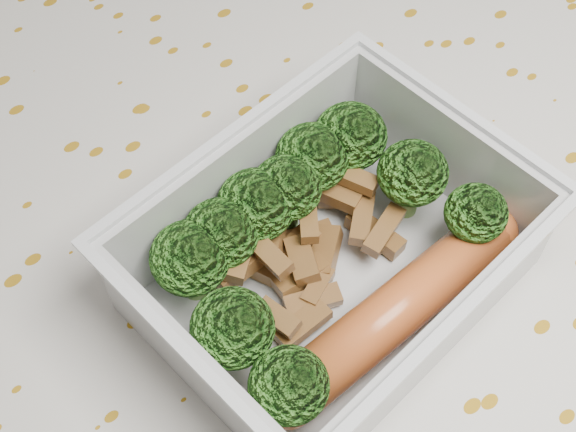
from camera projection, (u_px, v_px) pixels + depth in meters
dining_table at (286, 321)px, 0.50m from camera, size 1.40×0.90×0.75m
tablecloth at (286, 283)px, 0.46m from camera, size 1.46×0.96×0.19m
lunch_container at (331, 263)px, 0.39m from camera, size 0.20×0.16×0.06m
broccoli_florets at (296, 224)px, 0.39m from camera, size 0.16×0.12×0.05m
meat_pile at (310, 246)px, 0.40m from camera, size 0.10×0.07×0.03m
sausage at (396, 311)px, 0.38m from camera, size 0.16×0.03×0.03m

